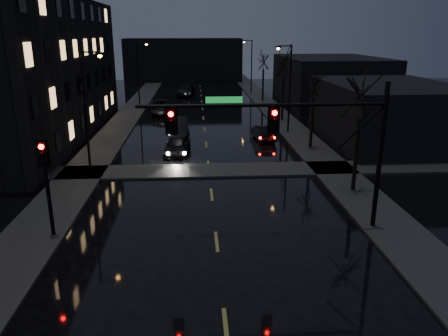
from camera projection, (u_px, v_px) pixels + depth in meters
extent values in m
cube|color=#2D2D2B|center=(121.00, 124.00, 44.88)|extent=(3.00, 140.00, 0.12)
cube|color=#2D2D2B|center=(285.00, 122.00, 45.94)|extent=(3.00, 140.00, 0.12)
cube|color=#2D2D2B|center=(209.00, 170.00, 29.69)|extent=(40.00, 3.00, 0.12)
cube|color=black|center=(14.00, 69.00, 37.86)|extent=(12.00, 30.00, 12.00)
cube|color=black|center=(388.00, 113.00, 37.07)|extent=(10.00, 14.00, 5.00)
cube|color=black|center=(329.00, 80.00, 57.98)|extent=(12.00, 18.00, 6.00)
cube|color=black|center=(184.00, 60.00, 85.03)|extent=(22.00, 10.00, 8.00)
cylinder|color=black|center=(380.00, 158.00, 20.08)|extent=(0.22, 0.22, 7.00)
cylinder|color=black|center=(263.00, 105.00, 19.00)|extent=(11.00, 0.16, 0.16)
cylinder|color=black|center=(362.00, 126.00, 19.58)|extent=(2.05, 0.10, 2.05)
cube|color=#0C591E|center=(224.00, 100.00, 18.82)|extent=(1.60, 0.04, 0.28)
cube|color=black|center=(171.00, 121.00, 18.95)|extent=(0.35, 0.28, 1.05)
sphere|color=#FF0705|center=(171.00, 114.00, 18.69)|extent=(0.22, 0.22, 0.22)
cube|color=black|center=(274.00, 120.00, 19.22)|extent=(0.35, 0.28, 1.05)
sphere|color=#FF0705|center=(275.00, 113.00, 18.97)|extent=(0.22, 0.22, 0.22)
cylinder|color=black|center=(48.00, 192.00, 19.53)|extent=(0.18, 0.18, 4.40)
cube|color=black|center=(43.00, 153.00, 19.00)|extent=(0.35, 0.28, 1.05)
sphere|color=#FF0705|center=(41.00, 147.00, 18.75)|extent=(0.22, 0.22, 0.22)
cylinder|color=black|center=(356.00, 156.00, 25.28)|extent=(0.24, 0.24, 4.40)
cylinder|color=black|center=(312.00, 124.00, 34.85)|extent=(0.24, 0.24, 4.12)
cylinder|color=black|center=(283.00, 99.00, 46.21)|extent=(0.24, 0.24, 4.68)
cylinder|color=black|center=(263.00, 85.00, 59.61)|extent=(0.24, 0.24, 4.29)
cylinder|color=black|center=(85.00, 116.00, 27.56)|extent=(0.16, 0.16, 8.00)
cylinder|color=black|center=(89.00, 52.00, 26.44)|extent=(1.20, 0.10, 0.10)
cube|color=black|center=(100.00, 54.00, 26.50)|extent=(0.50, 0.25, 0.15)
sphere|color=#FF9832|center=(100.00, 55.00, 26.53)|extent=(0.28, 0.28, 0.28)
cylinder|color=black|center=(138.00, 76.00, 53.29)|extent=(0.16, 0.16, 8.00)
cylinder|color=black|center=(141.00, 42.00, 52.17)|extent=(1.20, 0.10, 0.10)
cube|color=black|center=(146.00, 43.00, 52.23)|extent=(0.50, 0.25, 0.15)
sphere|color=#FF9832|center=(146.00, 44.00, 52.26)|extent=(0.28, 0.28, 0.28)
cylinder|color=black|center=(290.00, 90.00, 39.96)|extent=(0.16, 0.16, 8.00)
cylinder|color=black|center=(285.00, 46.00, 38.76)|extent=(1.20, 0.10, 0.10)
cube|color=black|center=(278.00, 47.00, 38.76)|extent=(0.50, 0.25, 0.15)
sphere|color=#FF9832|center=(278.00, 48.00, 38.79)|extent=(0.28, 0.28, 0.28)
cylinder|color=black|center=(252.00, 67.00, 66.64)|extent=(0.16, 0.16, 8.00)
cylinder|color=black|center=(248.00, 40.00, 65.45)|extent=(1.20, 0.10, 0.10)
cube|color=black|center=(244.00, 41.00, 65.44)|extent=(0.50, 0.25, 0.15)
sphere|color=#FF9832|center=(244.00, 42.00, 65.47)|extent=(0.28, 0.28, 0.28)
imported|color=black|center=(177.00, 145.00, 33.71)|extent=(2.22, 4.49, 1.47)
imported|color=black|center=(178.00, 127.00, 39.62)|extent=(2.19, 5.13, 1.64)
imported|color=black|center=(162.00, 107.00, 50.48)|extent=(3.39, 6.16, 1.63)
imported|color=black|center=(186.00, 90.00, 64.85)|extent=(3.05, 5.90, 1.64)
imported|color=black|center=(263.00, 132.00, 38.22)|extent=(1.75, 4.15, 1.33)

